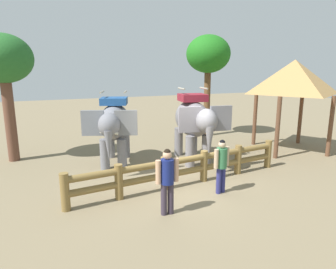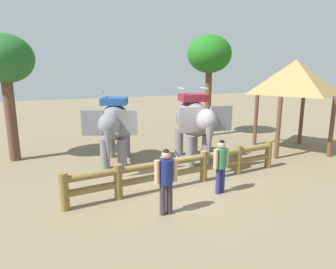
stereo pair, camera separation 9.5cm
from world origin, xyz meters
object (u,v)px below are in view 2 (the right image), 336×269
object	(u,v)px
elephant_near_left	(114,124)
tourist_man_in_blue	(166,177)
tourist_woman_in_black	(221,163)
tree_far_left	(5,62)
elephant_center	(194,121)
tree_back_center	(209,56)
log_fence	(185,167)
thatched_shelter	(295,78)

from	to	relation	value
elephant_near_left	tourist_man_in_blue	xyz separation A→B (m)	(0.25, -4.60, -0.59)
elephant_near_left	tourist_woman_in_black	size ratio (longest dim) A/B	2.05
elephant_near_left	tree_far_left	bearing A→B (deg)	149.55
elephant_center	tree_back_center	size ratio (longest dim) A/B	0.65
tourist_man_in_blue	log_fence	bearing A→B (deg)	50.92
log_fence	tourist_man_in_blue	xyz separation A→B (m)	(-1.31, -1.62, 0.41)
tourist_man_in_blue	elephant_center	bearing A→B (deg)	53.71
log_fence	elephant_near_left	bearing A→B (deg)	117.72
elephant_center	tree_back_center	world-z (taller)	tree_back_center
tree_back_center	elephant_center	bearing A→B (deg)	-126.38
elephant_center	tree_back_center	bearing A→B (deg)	53.62
tourist_woman_in_black	tree_far_left	distance (m)	9.11
elephant_near_left	tree_far_left	size ratio (longest dim) A/B	0.68
tree_back_center	tree_far_left	bearing A→B (deg)	-174.43
log_fence	tree_back_center	distance (m)	8.40
log_fence	elephant_near_left	xyz separation A→B (m)	(-1.57, 2.99, 1.01)
elephant_near_left	tourist_woman_in_black	bearing A→B (deg)	-60.08
tourist_woman_in_black	tree_back_center	size ratio (longest dim) A/B	0.30
elephant_center	tourist_woman_in_black	size ratio (longest dim) A/B	2.12
thatched_shelter	tree_far_left	world-z (taller)	tree_far_left
log_fence	elephant_center	xyz separation A→B (m)	(1.45, 2.14, 1.07)
tourist_man_in_blue	tree_far_left	xyz separation A→B (m)	(-3.97, 6.79, 2.93)
log_fence	tree_far_left	world-z (taller)	tree_far_left
elephant_near_left	tourist_woman_in_black	xyz separation A→B (m)	(2.29, -3.98, -0.65)
tourist_woman_in_black	tree_back_center	distance (m)	8.68
log_fence	tree_back_center	xyz separation A→B (m)	(4.37, 6.11, 3.76)
tourist_man_in_blue	tree_far_left	bearing A→B (deg)	120.32
elephant_near_left	thatched_shelter	xyz separation A→B (m)	(7.90, -1.02, 1.69)
thatched_shelter	tourist_woman_in_black	bearing A→B (deg)	-152.18
tourist_woman_in_black	tree_far_left	bearing A→B (deg)	134.26
thatched_shelter	tree_far_left	xyz separation A→B (m)	(-11.61, 3.20, 0.64)
log_fence	tourist_woman_in_black	xyz separation A→B (m)	(0.72, -0.99, 0.36)
elephant_near_left	elephant_center	bearing A→B (deg)	-15.57
tourist_man_in_blue	tree_far_left	size ratio (longest dim) A/B	0.35
tree_far_left	tree_back_center	xyz separation A→B (m)	(9.65, 0.94, 0.42)
tree_far_left	tree_back_center	world-z (taller)	tree_back_center
tourist_man_in_blue	tree_far_left	distance (m)	8.39
tourist_man_in_blue	tree_back_center	world-z (taller)	tree_back_center
tree_far_left	thatched_shelter	bearing A→B (deg)	-15.41
elephant_near_left	elephant_center	world-z (taller)	elephant_center
elephant_near_left	thatched_shelter	size ratio (longest dim) A/B	0.83
thatched_shelter	tree_back_center	world-z (taller)	tree_back_center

